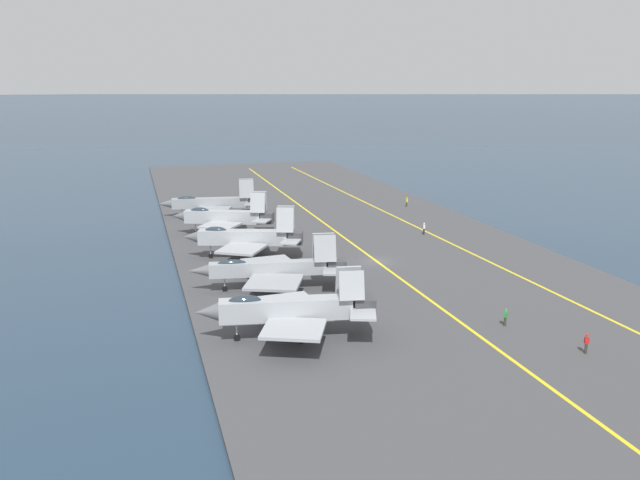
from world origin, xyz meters
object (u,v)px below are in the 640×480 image
parked_jet_fourth (225,217)px  parked_jet_fifth (213,203)px  parked_jet_third (245,237)px  crew_red_vest (587,343)px  crew_green_vest (505,316)px  parked_jet_nearest (289,309)px  crew_white_vest (424,228)px  parked_jet_second (273,268)px  crew_yellow_vest (407,202)px

parked_jet_fourth → parked_jet_fifth: bearing=-0.1°
parked_jet_third → crew_red_vest: parked_jet_third is taller
parked_jet_fourth → crew_green_vest: parked_jet_fourth is taller
parked_jet_fifth → crew_green_vest: size_ratio=10.10×
parked_jet_third → parked_jet_fourth: bearing=2.8°
parked_jet_nearest → crew_white_vest: bearing=-39.5°
parked_jet_second → crew_white_vest: size_ratio=9.61×
parked_jet_fifth → crew_red_vest: (-67.83, -23.26, -1.29)m
parked_jet_fifth → crew_white_vest: (-22.68, -28.63, -1.27)m
crew_white_vest → parked_jet_nearest: bearing=140.5°
parked_jet_third → crew_green_vest: parked_jet_third is taller
crew_green_vest → parked_jet_nearest: bearing=83.3°
parked_jet_fourth → crew_yellow_vest: 37.59m
parked_jet_third → parked_jet_fifth: parked_jet_third is taller
parked_jet_fourth → parked_jet_fifth: size_ratio=0.89×
parked_jet_third → parked_jet_fifth: bearing=1.3°
crew_white_vest → parked_jet_third: bearing=103.0°
parked_jet_third → crew_green_vest: bearing=-147.8°
parked_jet_fifth → crew_red_vest: 71.72m
parked_jet_fourth → crew_white_vest: bearing=-105.1°
parked_jet_third → parked_jet_fourth: 14.24m
parked_jet_fifth → crew_red_vest: parked_jet_fifth is taller
parked_jet_third → crew_white_vest: bearing=-77.0°
parked_jet_fourth → parked_jet_fifth: 14.94m
parked_jet_fifth → parked_jet_fourth: bearing=179.9°
parked_jet_third → crew_yellow_vest: parked_jet_third is taller
parked_jet_second → crew_red_vest: size_ratio=9.73×
parked_jet_second → parked_jet_fourth: bearing=2.8°
parked_jet_nearest → crew_green_vest: bearing=-96.7°
parked_jet_second → parked_jet_third: (13.93, 0.67, 0.40)m
parked_jet_third → crew_red_vest: (-38.68, -22.58, -1.83)m
parked_jet_third → crew_red_vest: bearing=-149.7°
crew_yellow_vest → crew_green_vest: (-58.94, 14.76, -0.01)m
crew_green_vest → parked_jet_fourth: bearing=24.1°
parked_jet_second → crew_green_vest: size_ratio=10.19×
parked_jet_third → parked_jet_fourth: (14.22, 0.70, -0.07)m
parked_jet_fourth → crew_yellow_vest: parked_jet_fourth is taller
crew_red_vest → crew_green_vest: 8.35m
crew_red_vest → parked_jet_fourth: bearing=23.8°
crew_green_vest → parked_jet_second: bearing=47.9°
crew_yellow_vest → crew_white_vest: size_ratio=0.95×
parked_jet_nearest → crew_red_vest: bearing=-113.4°
crew_red_vest → crew_green_vest: crew_red_vest is taller
parked_jet_second → parked_jet_fourth: size_ratio=1.13×
crew_green_vest → crew_red_vest: bearing=-158.1°
parked_jet_second → parked_jet_fourth: (28.15, 1.37, 0.33)m
crew_yellow_vest → crew_white_vest: crew_white_vest is taller
parked_jet_nearest → parked_jet_fifth: (57.69, -0.20, -0.52)m
parked_jet_fourth → crew_red_vest: bearing=-156.2°
parked_jet_third → crew_red_vest: 44.82m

